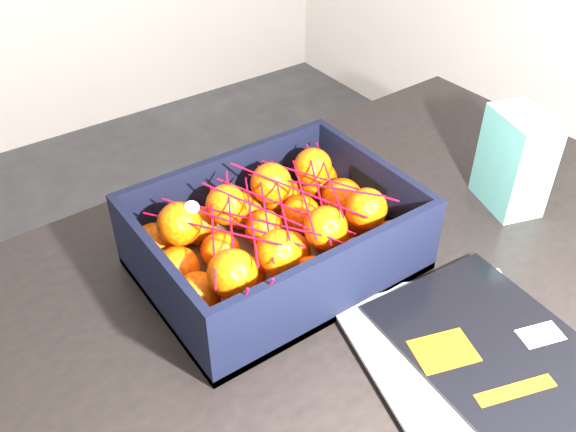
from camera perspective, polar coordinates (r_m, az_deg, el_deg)
table at (r=0.97m, az=6.16°, el=-10.36°), size 1.22×0.84×0.75m
magazine_stack at (r=0.82m, az=16.65°, el=-12.09°), size 0.32×0.34×0.02m
produce_crate at (r=0.89m, az=-1.11°, el=-2.65°), size 0.37×0.28×0.12m
clementine_heap at (r=0.88m, az=-1.06°, el=-1.74°), size 0.35×0.26×0.11m
mesh_net at (r=0.84m, az=-1.34°, el=0.52°), size 0.30×0.25×0.09m
retail_carton at (r=1.06m, az=19.98°, el=4.75°), size 0.10×0.13×0.16m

